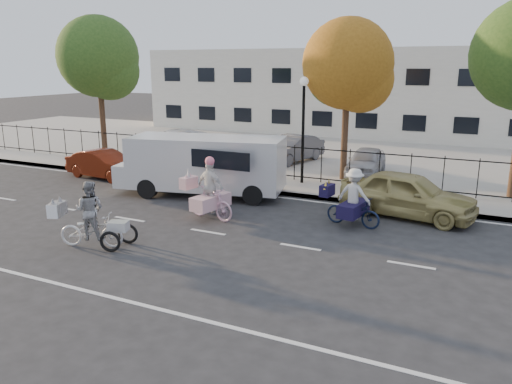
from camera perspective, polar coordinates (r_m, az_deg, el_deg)
The scene contains 21 objects.
ground at distance 15.30m, azimuth -5.51°, elevation -4.58°, with size 120.00×120.00×0.00m, color #333334.
road_markings at distance 15.30m, azimuth -5.51°, elevation -4.56°, with size 60.00×9.52×0.01m, color silver, non-canonical shape.
curb at distance 19.59m, azimuth 2.09°, elevation -0.05°, with size 60.00×0.10×0.15m, color #A8A399.
sidewalk at distance 20.53m, azimuth 3.26°, elevation 0.61°, with size 60.00×2.20×0.15m, color #A8A399.
parking_lot at distance 28.80m, azimuth 10.04°, elevation 4.42°, with size 60.00×15.60×0.15m, color #A8A399.
iron_fence at distance 21.35m, azimuth 4.42°, elevation 3.40°, with size 58.00×0.06×1.50m, color black, non-canonical shape.
building at distance 38.16m, azimuth 14.40°, elevation 11.02°, with size 34.00×10.00×6.00m, color silver.
lamppost at distance 20.49m, azimuth 5.45°, elevation 9.17°, with size 0.36×0.36×4.33m.
street_sign at distance 21.63m, azimuth -0.53°, elevation 4.97°, with size 0.85×0.06×1.80m.
zebra_trike at distance 14.57m, azimuth -18.34°, elevation -3.23°, with size 2.20×1.39×1.89m.
unicorn_bike at distance 16.37m, azimuth -5.31°, elevation -0.47°, with size 2.12×1.51×2.10m.
bull_bike at distance 15.91m, azimuth 11.00°, elevation -1.26°, with size 2.03×1.41×1.85m.
white_van at distance 19.33m, azimuth -5.96°, elevation 3.29°, with size 6.79×3.39×2.28m.
red_sedan at distance 23.28m, azimuth -16.92°, elevation 3.04°, with size 1.32×3.79×1.25m, color #571909.
gold_sedan at distance 17.34m, azimuth 16.93°, elevation -0.25°, with size 1.79×4.46×1.52m, color tan.
pedestrian at distance 21.36m, azimuth -6.65°, elevation 3.93°, with size 0.70×0.46×1.92m, color black.
lot_car_b at distance 27.18m, azimuth -9.32°, elevation 5.53°, with size 2.34×5.07×1.41m, color white.
lot_car_c at distance 25.30m, azimuth 4.11°, elevation 4.94°, with size 1.41×4.06×1.34m, color #4C4D53.
lot_car_d at distance 22.87m, azimuth 12.46°, elevation 3.46°, with size 1.43×3.55×1.21m, color #A6A7AE.
tree_west at distance 26.65m, azimuth -17.27°, elevation 14.13°, with size 3.99×3.99×7.32m.
tree_mid at distance 21.35m, azimuth 10.85°, elevation 13.69°, with size 3.73×3.73×6.84m.
Camera 1 is at (7.53, -12.36, 4.96)m, focal length 35.00 mm.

